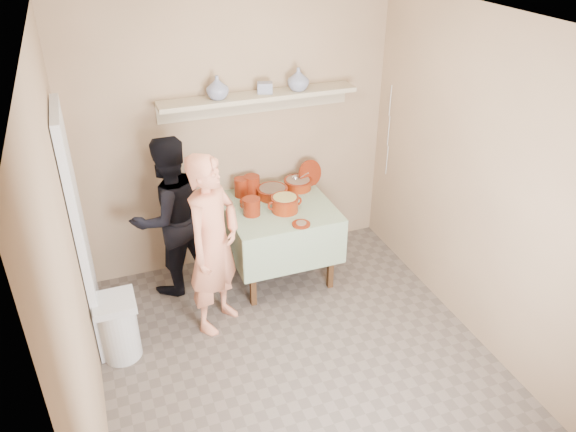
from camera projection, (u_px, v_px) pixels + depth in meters
name	position (u px, v px, depth m)	size (l,w,h in m)	color
ground	(303.00, 367.00, 4.43)	(3.50, 3.50, 0.00)	#62554D
tile_panel	(81.00, 235.00, 4.27)	(0.06, 0.70, 2.00)	silver
plate_stack_a	(241.00, 187.00, 5.30)	(0.13, 0.13, 0.18)	#671808
plate_stack_b	(252.00, 185.00, 5.33)	(0.15, 0.15, 0.18)	#671808
bowl_stack	(252.00, 207.00, 4.99)	(0.16, 0.16, 0.16)	#671808
empty_bowl	(249.00, 203.00, 5.16)	(0.17, 0.17, 0.05)	#671808
propped_lid	(310.00, 173.00, 5.49)	(0.27, 0.27, 0.02)	#671808
vase_right	(298.00, 79.00, 5.01)	(0.19, 0.19, 0.20)	navy
vase_left	(217.00, 87.00, 4.79)	(0.19, 0.19, 0.20)	navy
ceramic_box	(265.00, 88.00, 4.96)	(0.13, 0.09, 0.09)	navy
person_cook	(213.00, 245.00, 4.53)	(0.58, 0.38, 1.58)	#E48662
person_helper	(170.00, 217.00, 5.00)	(0.73, 0.57, 1.51)	black
room_shell	(307.00, 185.00, 3.64)	(3.04, 3.54, 2.62)	tan
serving_table	(278.00, 216.00, 5.23)	(0.97, 0.97, 0.76)	#4C2D16
cazuela_meat_a	(272.00, 192.00, 5.29)	(0.30, 0.30, 0.10)	maroon
cazuela_meat_b	(298.00, 183.00, 5.44)	(0.28, 0.28, 0.10)	maroon
ladle	(296.00, 178.00, 5.42)	(0.08, 0.26, 0.19)	silver
cazuela_rice	(285.00, 203.00, 5.04)	(0.33, 0.25, 0.14)	maroon
front_plate	(301.00, 224.00, 4.86)	(0.16, 0.16, 0.03)	#671808
wall_shelf	(258.00, 98.00, 5.01)	(1.80, 0.25, 0.21)	tan
trash_bin	(119.00, 328.00, 4.42)	(0.32, 0.32, 0.56)	silver
electrical_cord	(389.00, 131.00, 5.47)	(0.01, 0.05, 0.90)	silver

